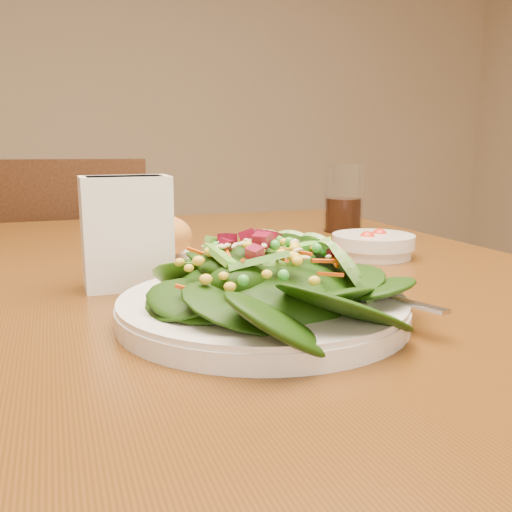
{
  "coord_description": "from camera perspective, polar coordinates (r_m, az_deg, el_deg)",
  "views": [
    {
      "loc": [
        -0.28,
        -0.76,
        0.94
      ],
      "look_at": [
        -0.08,
        -0.2,
        0.82
      ],
      "focal_mm": 40.0,
      "sensor_mm": 36.0,
      "label": 1
    }
  ],
  "objects": [
    {
      "name": "dining_table",
      "position": [
        0.86,
        0.52,
        -8.2
      ],
      "size": [
        0.9,
        1.4,
        0.75
      ],
      "color": "#5A2E0E",
      "rests_on": "ground_plane"
    },
    {
      "name": "chair_far",
      "position": [
        1.72,
        -17.0,
        -4.84
      ],
      "size": [
        0.48,
        0.48,
        0.9
      ],
      "rotation": [
        0.0,
        0.0,
        2.96
      ],
      "color": "#412112",
      "rests_on": "ground_plane"
    },
    {
      "name": "salad_plate",
      "position": [
        0.61,
        1.58,
        -3.35
      ],
      "size": [
        0.31,
        0.31,
        0.09
      ],
      "rotation": [
        0.0,
        0.0,
        -0.04
      ],
      "color": "silver",
      "rests_on": "dining_table"
    },
    {
      "name": "bread_plate",
      "position": [
        0.87,
        -9.64,
        0.97
      ],
      "size": [
        0.16,
        0.16,
        0.08
      ],
      "color": "silver",
      "rests_on": "dining_table"
    },
    {
      "name": "tomato_bowl",
      "position": [
        0.96,
        11.63,
        1.08
      ],
      "size": [
        0.14,
        0.14,
        0.04
      ],
      "color": "silver",
      "rests_on": "dining_table"
    },
    {
      "name": "drinking_glass",
      "position": [
        1.23,
        8.74,
        5.26
      ],
      "size": [
        0.08,
        0.08,
        0.14
      ],
      "color": "silver",
      "rests_on": "dining_table"
    },
    {
      "name": "napkin_holder",
      "position": [
        0.75,
        -12.8,
        2.62
      ],
      "size": [
        0.11,
        0.06,
        0.14
      ],
      "rotation": [
        0.0,
        0.0,
        0.01
      ],
      "color": "white",
      "rests_on": "dining_table"
    }
  ]
}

